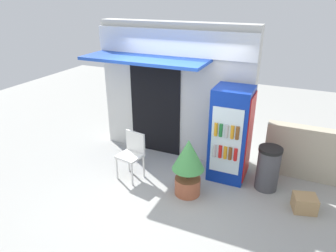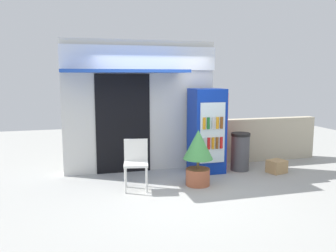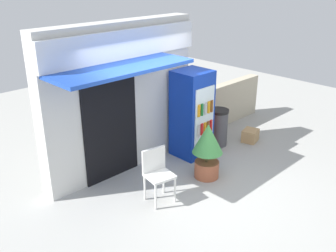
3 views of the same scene
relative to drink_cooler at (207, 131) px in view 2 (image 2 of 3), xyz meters
name	(u,v)px [view 2 (image 2 of 3)]	position (x,y,z in m)	size (l,w,h in m)	color
ground	(171,189)	(-1.09, -0.98, -0.90)	(16.00, 16.00, 0.00)	#A3A39E
storefront_building	(139,104)	(-1.38, 0.54, 0.57)	(3.29, 1.22, 2.81)	silver
drink_cooler	(207,131)	(0.00, 0.00, 0.00)	(0.70, 0.71, 1.80)	#0C2D9E
plastic_chair	(136,160)	(-1.69, -0.75, -0.36)	(0.50, 0.47, 0.91)	silver
potted_plant_near_shop	(198,153)	(-0.52, -0.85, -0.28)	(0.57, 0.57, 1.07)	#AD5B3D
trash_bin	(240,151)	(0.75, -0.11, -0.48)	(0.42, 0.42, 0.83)	#47474C
stone_boundary_wall	(267,139)	(1.83, 0.57, -0.38)	(2.48, 0.24, 1.04)	#B7AD93
cardboard_box	(277,166)	(1.41, -0.51, -0.76)	(0.36, 0.31, 0.27)	tan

